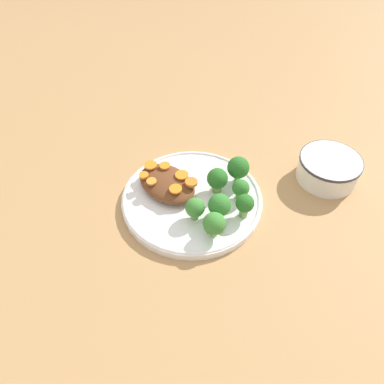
# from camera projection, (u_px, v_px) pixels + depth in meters

# --- Properties ---
(ground_plane) EXTENTS (4.00, 4.00, 0.00)m
(ground_plane) POSITION_uv_depth(u_px,v_px,m) (192.00, 202.00, 0.78)
(ground_plane) COLOR tan
(plate) EXTENTS (0.29, 0.29, 0.02)m
(plate) POSITION_uv_depth(u_px,v_px,m) (192.00, 199.00, 0.77)
(plate) COLOR white
(plate) RESTS_ON ground_plane
(dip_bowl) EXTENTS (0.13, 0.13, 0.06)m
(dip_bowl) POSITION_uv_depth(u_px,v_px,m) (329.00, 168.00, 0.80)
(dip_bowl) COLOR white
(dip_bowl) RESTS_ON ground_plane
(stew_mound) EXTENTS (0.13, 0.09, 0.03)m
(stew_mound) POSITION_uv_depth(u_px,v_px,m) (167.00, 183.00, 0.77)
(stew_mound) COLOR brown
(stew_mound) RESTS_ON plate
(broccoli_floret_0) EXTENTS (0.04, 0.04, 0.06)m
(broccoli_floret_0) POSITION_uv_depth(u_px,v_px,m) (221.00, 204.00, 0.71)
(broccoli_floret_0) COLOR #7FA85B
(broccoli_floret_0) RESTS_ON plate
(broccoli_floret_1) EXTENTS (0.04, 0.04, 0.06)m
(broccoli_floret_1) POSITION_uv_depth(u_px,v_px,m) (217.00, 179.00, 0.76)
(broccoli_floret_1) COLOR #759E51
(broccoli_floret_1) RESTS_ON plate
(broccoli_floret_2) EXTENTS (0.04, 0.04, 0.06)m
(broccoli_floret_2) POSITION_uv_depth(u_px,v_px,m) (214.00, 224.00, 0.68)
(broccoli_floret_2) COLOR #7FA85B
(broccoli_floret_2) RESTS_ON plate
(broccoli_floret_3) EXTENTS (0.05, 0.05, 0.06)m
(broccoli_floret_3) POSITION_uv_depth(u_px,v_px,m) (238.00, 168.00, 0.77)
(broccoli_floret_3) COLOR #7FA85B
(broccoli_floret_3) RESTS_ON plate
(broccoli_floret_4) EXTENTS (0.04, 0.04, 0.05)m
(broccoli_floret_4) POSITION_uv_depth(u_px,v_px,m) (195.00, 208.00, 0.71)
(broccoli_floret_4) COLOR #759E51
(broccoli_floret_4) RESTS_ON plate
(broccoli_floret_5) EXTENTS (0.03, 0.03, 0.05)m
(broccoli_floret_5) POSITION_uv_depth(u_px,v_px,m) (241.00, 189.00, 0.74)
(broccoli_floret_5) COLOR #759E51
(broccoli_floret_5) RESTS_ON plate
(broccoli_floret_6) EXTENTS (0.04, 0.04, 0.05)m
(broccoli_floret_6) POSITION_uv_depth(u_px,v_px,m) (245.00, 204.00, 0.71)
(broccoli_floret_6) COLOR #759E51
(broccoli_floret_6) RESTS_ON plate
(carrot_slice_0) EXTENTS (0.03, 0.03, 0.00)m
(carrot_slice_0) POSITION_uv_depth(u_px,v_px,m) (182.00, 175.00, 0.76)
(carrot_slice_0) COLOR orange
(carrot_slice_0) RESTS_ON stew_mound
(carrot_slice_1) EXTENTS (0.03, 0.03, 0.00)m
(carrot_slice_1) POSITION_uv_depth(u_px,v_px,m) (176.00, 189.00, 0.74)
(carrot_slice_1) COLOR orange
(carrot_slice_1) RESTS_ON stew_mound
(carrot_slice_2) EXTENTS (0.02, 0.02, 0.00)m
(carrot_slice_2) POSITION_uv_depth(u_px,v_px,m) (164.00, 166.00, 0.78)
(carrot_slice_2) COLOR orange
(carrot_slice_2) RESTS_ON stew_mound
(carrot_slice_3) EXTENTS (0.02, 0.02, 0.00)m
(carrot_slice_3) POSITION_uv_depth(u_px,v_px,m) (144.00, 175.00, 0.76)
(carrot_slice_3) COLOR orange
(carrot_slice_3) RESTS_ON stew_mound
(carrot_slice_4) EXTENTS (0.02, 0.02, 0.00)m
(carrot_slice_4) POSITION_uv_depth(u_px,v_px,m) (152.00, 181.00, 0.75)
(carrot_slice_4) COLOR orange
(carrot_slice_4) RESTS_ON stew_mound
(carrot_slice_5) EXTENTS (0.03, 0.03, 0.01)m
(carrot_slice_5) POSITION_uv_depth(u_px,v_px,m) (191.00, 182.00, 0.75)
(carrot_slice_5) COLOR orange
(carrot_slice_5) RESTS_ON stew_mound
(carrot_slice_6) EXTENTS (0.03, 0.03, 0.00)m
(carrot_slice_6) POSITION_uv_depth(u_px,v_px,m) (151.00, 165.00, 0.78)
(carrot_slice_6) COLOR orange
(carrot_slice_6) RESTS_ON stew_mound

